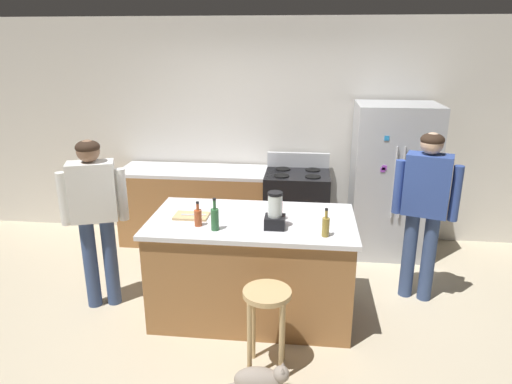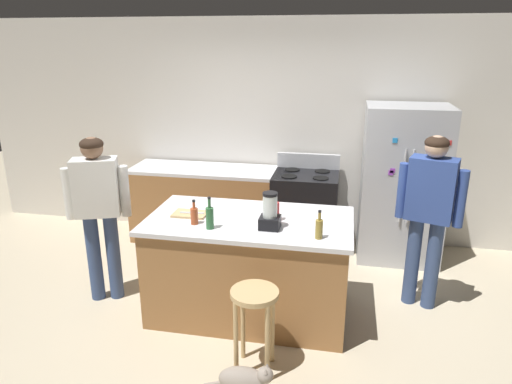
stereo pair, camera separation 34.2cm
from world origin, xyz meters
The scene contains 17 objects.
ground_plane centered at (0.00, 0.00, 0.00)m, with size 14.00×14.00×0.00m, color beige.
back_wall centered at (0.00, 1.95, 1.35)m, with size 8.00×0.10×2.70m, color silver.
kitchen_island centered at (0.00, 0.00, 0.47)m, with size 1.80×0.98×0.93m.
back_counter_run centered at (-0.80, 1.55, 0.47)m, with size 2.00×0.64×0.93m.
refrigerator centered at (1.44, 1.50, 0.88)m, with size 0.90×0.73×1.77m.
stove_range centered at (0.36, 1.52, 0.48)m, with size 0.76×0.65×1.11m.
person_by_island_left centered at (-1.43, -0.02, 0.98)m, with size 0.58×0.34×1.61m.
person_by_sink_right centered at (1.57, 0.45, 1.00)m, with size 0.59×0.33×1.65m.
bar_stool centered at (0.20, -0.78, 0.53)m, with size 0.36×0.36×0.68m.
cat centered at (0.19, -1.04, 0.11)m, with size 0.52×0.18×0.26m.
blender_appliance centered at (0.21, -0.18, 1.06)m, with size 0.17×0.17×0.31m.
bottle_vinegar centered at (0.63, -0.31, 1.02)m, with size 0.06×0.06×0.24m.
bottle_soda centered at (0.23, 0.00, 1.03)m, with size 0.07×0.07×0.26m.
bottle_olive_oil centered at (-0.27, -0.28, 1.04)m, with size 0.07×0.07×0.28m.
bottle_cooking_sauce centered at (-0.43, -0.21, 1.01)m, with size 0.06×0.06×0.22m.
cutting_board centered at (-0.54, -0.02, 0.94)m, with size 0.30×0.20×0.02m, color tan.
chef_knife centered at (-0.52, -0.02, 0.96)m, with size 0.22×0.03×0.01m, color #B7BABF.
Camera 1 is at (0.45, -3.76, 2.42)m, focal length 32.48 mm.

